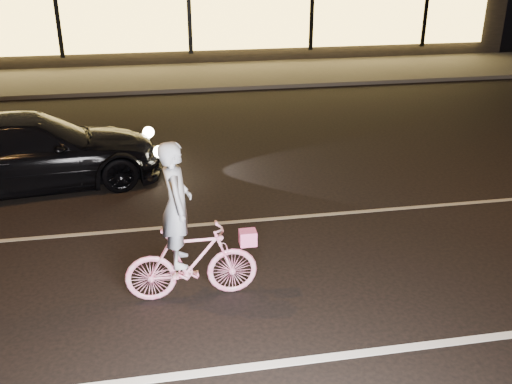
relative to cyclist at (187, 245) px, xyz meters
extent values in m
plane|color=black|center=(1.15, 0.03, -0.76)|extent=(90.00, 90.00, 0.00)
cube|color=silver|center=(1.15, -1.47, -0.75)|extent=(60.00, 0.12, 0.01)
cube|color=gray|center=(1.15, 2.03, -0.75)|extent=(60.00, 0.10, 0.01)
cube|color=#383533|center=(1.15, 13.03, -0.70)|extent=(30.00, 4.00, 0.12)
cube|color=black|center=(1.15, 19.03, 1.24)|extent=(25.00, 8.00, 4.00)
cube|color=#FFCC59|center=(1.15, 14.93, 0.84)|extent=(23.00, 0.15, 2.00)
cube|color=black|center=(-3.35, 14.85, 0.84)|extent=(0.15, 0.08, 2.20)
cube|color=black|center=(1.15, 14.85, 0.84)|extent=(0.15, 0.08, 2.20)
cube|color=black|center=(5.65, 14.85, 0.84)|extent=(0.15, 0.08, 2.20)
cube|color=black|center=(10.15, 14.85, 0.84)|extent=(0.15, 0.08, 2.20)
imported|color=#FF3080|center=(0.04, 0.00, -0.25)|extent=(1.70, 0.48, 1.02)
imported|color=white|center=(-0.11, 0.00, 0.58)|extent=(0.38, 0.58, 1.60)
cube|color=#DD3B8F|center=(0.77, 0.00, 0.04)|extent=(0.21, 0.17, 0.19)
imported|color=black|center=(-2.59, 4.23, -0.07)|extent=(4.97, 2.63, 1.37)
sphere|color=#FFF2BF|center=(-0.45, 5.20, -0.13)|extent=(0.23, 0.23, 0.23)
sphere|color=#FFF2BF|center=(-0.25, 3.96, -0.13)|extent=(0.23, 0.23, 0.23)
camera|label=1|loc=(-0.27, -6.30, 3.48)|focal=40.00mm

